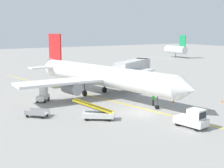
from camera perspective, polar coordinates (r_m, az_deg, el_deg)
ground_plane at (r=41.12m, az=5.38°, el=-5.33°), size 300.00×300.00×0.00m
taxi_line_yellow at (r=45.51m, az=2.41°, el=-3.78°), size 15.87×78.53×0.01m
airliner at (r=50.78m, az=-2.20°, el=1.60°), size 28.06×35.15×10.10m
jet_bridge at (r=62.48m, az=4.25°, el=3.29°), size 12.29×8.76×4.85m
pushback_tug at (r=35.90m, az=14.76°, el=-6.27°), size 2.53×3.89×2.20m
baggage_tug_near_wing at (r=48.25m, az=-12.65°, el=-2.09°), size 2.55×2.67×2.10m
belt_loader_forward_hold at (r=37.74m, az=-2.71°, el=-5.48°), size 4.79×3.93×2.59m
baggage_cart_loaded at (r=40.04m, az=-13.73°, el=-5.31°), size 3.16×3.29×0.94m
ground_crew_marshaller at (r=45.00m, az=7.65°, el=-2.83°), size 0.36×0.24×1.70m
safety_cone_nose_left at (r=47.39m, az=11.37°, el=-3.14°), size 0.36×0.36×0.44m
safety_cone_wingtip_left at (r=49.51m, az=19.71°, el=-2.98°), size 0.36×0.36×0.44m
safety_cone_wingtip_right at (r=60.23m, az=2.38°, el=-0.14°), size 0.36×0.36×0.44m
safety_cone_tail_area at (r=42.90m, az=13.83°, el=-4.63°), size 0.36×0.36×0.44m
distant_aircraft_far_left at (r=123.69m, az=11.78°, el=6.30°), size 3.00×10.10×8.80m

